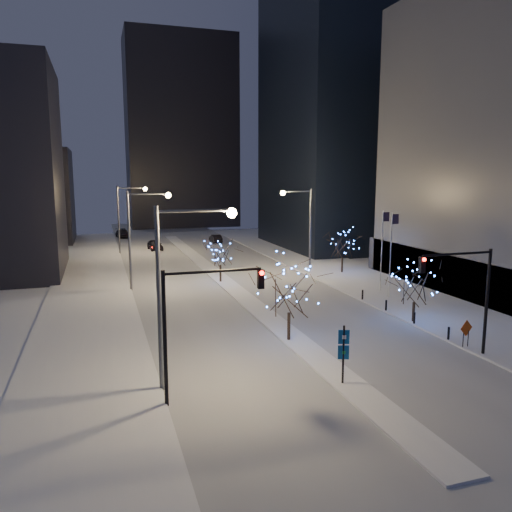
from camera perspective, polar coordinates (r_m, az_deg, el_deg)
name	(u,v)px	position (r m, az deg, el deg)	size (l,w,h in m)	color
ground	(344,381)	(29.56, 10.06, -13.94)	(160.00, 160.00, 0.00)	silver
road	(211,270)	(61.45, -5.21, -1.65)	(20.00, 130.00, 0.02)	#A8AEB7
median	(220,278)	(56.66, -4.12, -2.50)	(2.00, 80.00, 0.15)	silver
east_sidewalk	(384,288)	(53.31, 14.43, -3.51)	(10.00, 90.00, 0.15)	silver
west_sidewalk	(89,310)	(45.46, -18.55, -5.90)	(8.00, 90.00, 0.15)	silver
filler_west_far	(16,196)	(94.95, -25.70, 6.17)	(18.00, 16.00, 16.00)	black
horizon_block	(181,133)	(117.87, -8.59, 13.71)	(24.00, 14.00, 42.00)	black
street_lamp_w_near	(179,272)	(26.75, -8.85, -1.78)	(4.40, 0.56, 10.00)	#595E66
street_lamp_w_mid	(140,226)	(51.37, -13.16, 3.33)	(4.40, 0.56, 10.00)	#595E66
street_lamp_w_far	(126,210)	(76.24, -14.67, 5.12)	(4.40, 0.56, 10.00)	#595E66
street_lamp_east	(303,219)	(58.87, 5.42, 4.20)	(3.90, 0.56, 10.00)	#595E66
traffic_signal_west	(196,312)	(25.30, -6.92, -6.42)	(5.26, 0.43, 7.00)	black
traffic_signal_east	(468,285)	(33.84, 23.06, -3.11)	(5.26, 0.43, 7.00)	black
flagpoles	(387,247)	(49.32, 14.72, 1.04)	(1.35, 2.60, 8.00)	silver
bollards	(400,311)	(42.50, 16.09, -6.09)	(0.16, 12.16, 0.90)	black
car_near	(155,245)	(79.42, -11.47, 1.25)	(1.88, 4.68, 1.59)	black
car_mid	(216,239)	(86.63, -4.65, 1.99)	(1.50, 4.30, 1.42)	black
car_far	(123,234)	(96.54, -14.98, 2.49)	(2.17, 5.33, 1.55)	black
holiday_tree_median_near	(289,286)	(34.55, 3.82, -3.43)	(6.54, 6.54, 6.16)	black
holiday_tree_median_far	(220,253)	(53.81, -4.11, 0.33)	(4.49, 4.49, 4.70)	black
holiday_tree_plaza_near	(415,283)	(40.91, 17.72, -2.97)	(4.43, 4.43, 4.92)	black
holiday_tree_plaza_far	(343,244)	(59.75, 9.88, 1.41)	(5.38, 5.38, 5.41)	black
wayfinding_sign	(343,349)	(28.28, 9.97, -10.42)	(0.60, 0.28, 3.45)	black
construction_sign	(466,331)	(36.59, 22.90, -7.86)	(1.11, 0.25, 1.85)	black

